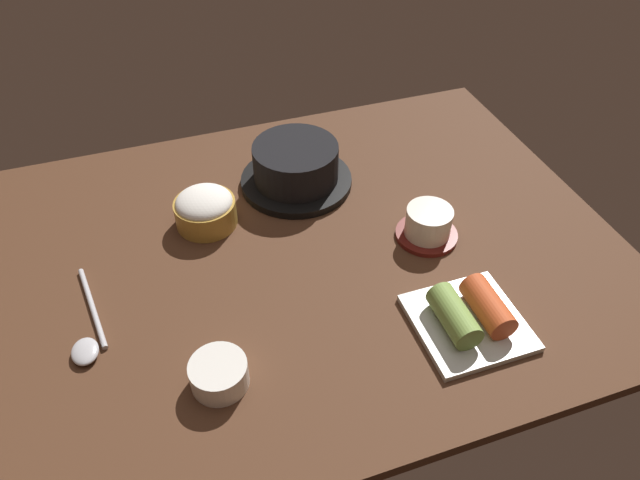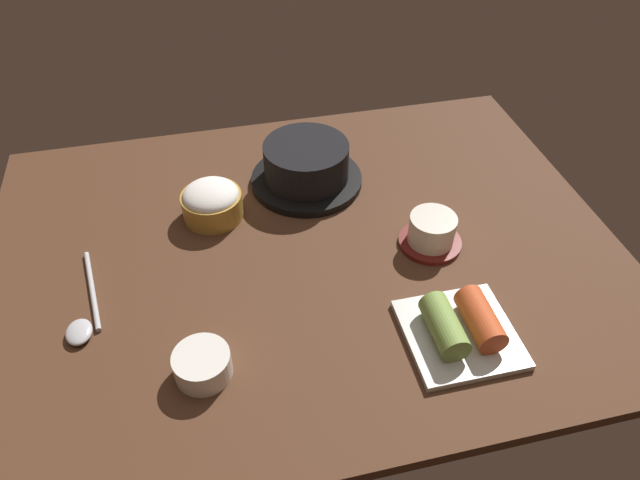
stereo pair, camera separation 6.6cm
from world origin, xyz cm
name	(u,v)px [view 2 (the right image)]	position (x,y,z in cm)	size (l,w,h in cm)	color
dining_table	(305,252)	(0.00, 0.00, 1.00)	(100.00, 76.00, 2.00)	#4C2D1C
stone_pot	(306,165)	(3.81, 16.48, 5.82)	(19.91, 19.91, 8.01)	black
rice_bowl	(212,201)	(-13.46, 11.12, 5.11)	(10.11, 10.11, 6.20)	#B78C38
tea_cup_with_saucer	(432,232)	(19.73, -3.75, 4.62)	(10.08, 10.08, 5.52)	maroon
kimchi_plate	(461,327)	(16.99, -22.19, 3.98)	(14.92, 14.92, 5.12)	silver
side_bowl_near	(202,364)	(-17.77, -20.23, 3.99)	(7.50, 7.50, 3.73)	white
spoon	(84,317)	(-33.53, -7.49, 2.61)	(4.73, 18.52, 1.35)	#B7B7BC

